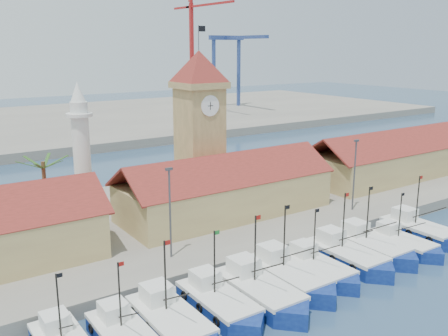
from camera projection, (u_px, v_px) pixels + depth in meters
ground at (347, 286)px, 46.38m from camera, size 400.00×400.00×0.00m
quay at (209, 210)px, 65.47m from camera, size 140.00×32.00×1.50m
terminal at (37, 125)px, 134.48m from camera, size 240.00×80.00×2.00m
boat_2 at (172, 324)px, 38.48m from camera, size 3.74×10.25×7.75m
boat_3 at (221, 305)px, 41.33m from camera, size 3.59×9.83×7.43m
boat_4 at (261, 293)px, 43.16m from camera, size 3.91×10.70×8.09m
boat_5 at (290, 278)px, 46.13m from camera, size 3.86×10.58×8.01m
boat_6 at (319, 270)px, 47.96m from camera, size 3.39×9.28×7.02m
boat_7 at (349, 257)px, 50.60m from camera, size 3.76×10.31×7.80m
boat_8 at (373, 248)px, 52.97m from camera, size 3.74×10.26×7.76m
boat_9 at (404, 245)px, 54.20m from camera, size 3.22×8.83×6.68m
boat_10 at (422, 232)px, 57.60m from camera, size 3.71×10.18×7.70m
hall_center at (226, 194)px, 61.49m from camera, size 27.04×10.13×7.61m
hall_right at (392, 161)px, 78.99m from camera, size 31.20×10.13×7.61m
clock_tower at (200, 124)px, 64.42m from camera, size 5.80×5.80×22.70m
minaret at (82, 151)px, 58.36m from camera, size 3.00×3.00×16.30m
palm_tree at (45, 190)px, 54.84m from camera, size 5.60×5.03×8.39m
lamp_posts at (271, 188)px, 54.75m from camera, size 80.70×0.25×9.03m
crane_red_right at (194, 40)px, 149.04m from camera, size 1.00×31.86×39.20m
gantry at (232, 52)px, 161.19m from camera, size 13.00×22.00×23.20m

